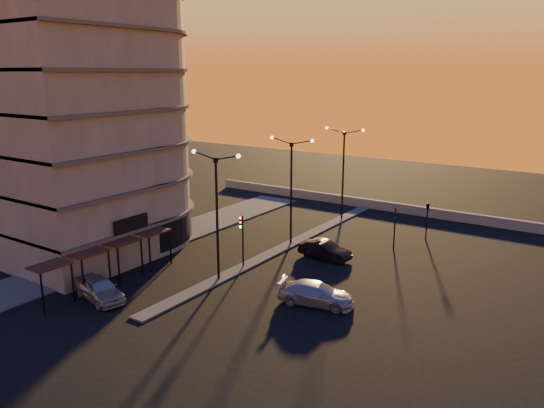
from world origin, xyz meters
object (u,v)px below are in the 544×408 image
(car_sedan, at_px, (325,250))
(streetlamp_mid, at_px, (291,183))
(car_wagon, at_px, (316,294))
(car_hatchback, at_px, (100,289))
(traffic_light_main, at_px, (242,233))

(car_sedan, bearing_deg, streetlamp_mid, 73.82)
(car_sedan, height_order, car_wagon, car_wagon)
(streetlamp_mid, bearing_deg, car_sedan, -19.95)
(car_hatchback, distance_m, car_wagon, 14.43)
(car_hatchback, height_order, car_sedan, car_hatchback)
(streetlamp_mid, distance_m, car_sedan, 6.64)
(traffic_light_main, height_order, car_wagon, traffic_light_main)
(car_hatchback, relative_size, car_wagon, 0.91)
(traffic_light_main, bearing_deg, car_hatchback, -113.49)
(streetlamp_mid, distance_m, traffic_light_main, 7.62)
(car_hatchback, distance_m, car_sedan, 17.82)
(traffic_light_main, xyz_separation_m, car_wagon, (8.00, -2.55, -2.15))
(car_wagon, bearing_deg, traffic_light_main, 59.67)
(traffic_light_main, relative_size, car_sedan, 0.97)
(streetlamp_mid, xyz_separation_m, car_wagon, (8.00, -9.68, -4.86))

